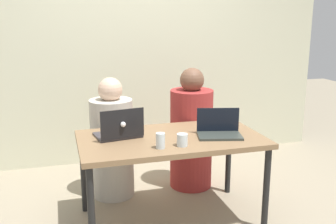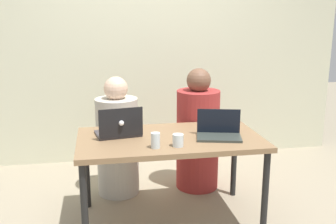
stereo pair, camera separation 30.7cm
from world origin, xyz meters
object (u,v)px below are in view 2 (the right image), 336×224
at_px(laptop_front_right, 219,132).
at_px(water_glass_left, 155,141).
at_px(laptop_back_left, 119,130).
at_px(water_glass_center, 178,141).
at_px(person_on_left, 118,143).
at_px(person_on_right, 198,136).

bearing_deg(laptop_front_right, water_glass_left, -148.47).
height_order(laptop_front_right, water_glass_left, laptop_front_right).
xyz_separation_m(laptop_back_left, water_glass_center, (0.40, -0.32, -0.01)).
xyz_separation_m(laptop_front_right, water_glass_center, (-0.35, -0.16, -0.01)).
relative_size(laptop_front_right, water_glass_left, 3.37).
xyz_separation_m(person_on_left, water_glass_left, (0.23, -0.83, 0.26)).
xyz_separation_m(laptop_front_right, water_glass_left, (-0.52, -0.16, 0.00)).
bearing_deg(water_glass_left, person_on_left, 105.57).
bearing_deg(water_glass_center, laptop_back_left, 141.20).
relative_size(laptop_front_right, water_glass_center, 4.17).
distance_m(person_on_left, laptop_back_left, 0.57).
bearing_deg(person_on_left, water_glass_left, 117.80).
xyz_separation_m(person_on_right, laptop_back_left, (-0.76, -0.50, 0.24)).
relative_size(laptop_back_left, water_glass_center, 4.15).
bearing_deg(water_glass_left, laptop_front_right, 17.58).
bearing_deg(water_glass_left, person_on_right, 57.68).
bearing_deg(water_glass_center, water_glass_left, -177.54).
bearing_deg(laptop_front_right, person_on_right, 103.34).
bearing_deg(person_on_left, laptop_front_right, 150.61).
xyz_separation_m(person_on_left, laptop_back_left, (-0.01, -0.50, 0.27)).
bearing_deg(person_on_right, person_on_left, -13.01).
bearing_deg(person_on_right, laptop_front_right, 76.38).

